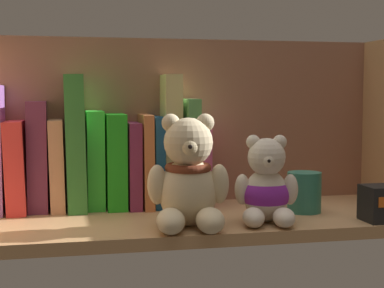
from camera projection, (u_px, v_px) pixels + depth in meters
The scene contains 17 objects.
shelf_board at pixel (202, 221), 101.30cm from camera, with size 74.09×27.97×2.00cm, color tan.
shelf_back_panel at pixel (185, 126), 114.21cm from camera, with size 76.49×1.20×33.12cm, color #905D47.
book_1 at pixel (17, 166), 105.19cm from camera, with size 3.28×13.87×16.03cm, color red.
book_2 at pixel (38, 156), 105.82cm from camera, with size 3.42×10.59×19.43cm, color #652745.
book_3 at pixel (57, 164), 106.66cm from camera, with size 2.50×12.11×16.14cm, color tan.
book_4 at pixel (75, 142), 107.01cm from camera, with size 3.34×14.11×24.04cm, color #347E33.
book_5 at pixel (95, 159), 108.02cm from camera, with size 3.08×10.00×17.69cm, color green.
book_6 at pixel (115, 160), 108.81cm from camera, with size 3.51×12.21×17.12cm, color green.
book_7 at pixel (132, 164), 109.55cm from camera, with size 2.23×12.92×15.54cm, color #78284E.
book_8 at pixel (145, 160), 109.98cm from camera, with size 1.77×14.02×17.00cm, color #C46E3E.
book_9 at pixel (156, 161), 110.44cm from camera, with size 1.77×12.07×16.62cm, color navy.
book_10 at pixel (170, 140), 110.71cm from camera, with size 3.11×9.22×24.26cm, color #CBBE79.
book_11 at pixel (186, 152), 111.54cm from camera, with size 2.38×12.18×19.82cm, color #4E924D.
book_12 at pixel (199, 163), 112.26cm from camera, with size 1.98×12.40×15.20cm, color #B5497D.
teddy_bear_larger at pixel (188, 179), 91.65cm from camera, with size 13.06×13.46×17.66cm.
teddy_bear_smaller at pixel (266, 188), 95.31cm from camera, with size 10.68×11.33×14.14cm.
pillar_candle at pixel (304, 192), 103.91cm from camera, with size 5.93×5.93×7.07cm, color #2D7A66.
Camera 1 is at (-22.89, -97.21, 22.58)cm, focal length 55.51 mm.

